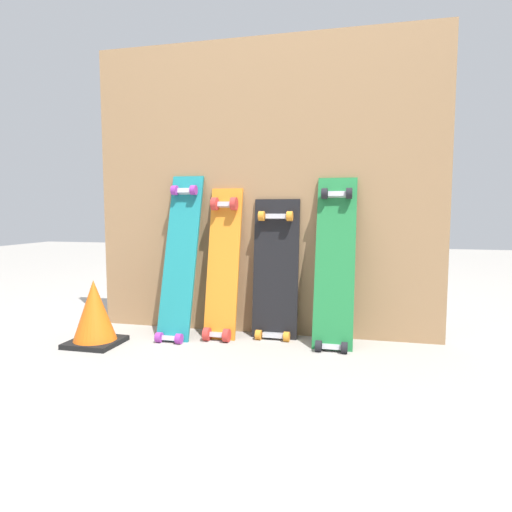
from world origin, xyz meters
TOP-DOWN VIEW (x-y plane):
  - ground_plane at (0.00, 0.00)m, footprint 12.00×12.00m
  - plywood_wall_panel at (0.00, 0.07)m, footprint 1.83×0.04m
  - skateboard_teal at (-0.40, -0.10)m, footprint 0.17×0.32m
  - skateboard_orange at (-0.18, -0.05)m, footprint 0.17×0.24m
  - skateboard_black at (0.09, -0.01)m, footprint 0.23×0.15m
  - skateboard_green at (0.39, -0.07)m, footprint 0.19×0.28m
  - traffic_cone at (-0.74, -0.35)m, footprint 0.24×0.24m

SIDE VIEW (x-z plane):
  - ground_plane at x=0.00m, z-range 0.00..0.00m
  - traffic_cone at x=-0.74m, z-range 0.00..0.31m
  - skateboard_black at x=0.09m, z-range -0.07..0.71m
  - skateboard_orange at x=-0.18m, z-range -0.06..0.77m
  - skateboard_green at x=0.39m, z-range -0.07..0.81m
  - skateboard_teal at x=-0.40m, z-range -0.07..0.83m
  - plywood_wall_panel at x=0.00m, z-range 0.00..1.52m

